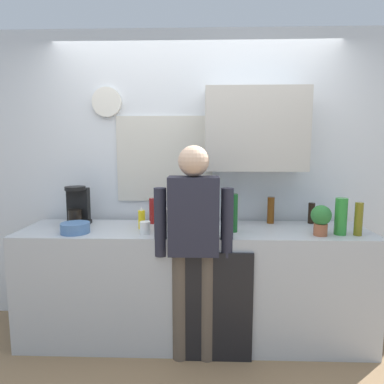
{
  "coord_description": "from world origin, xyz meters",
  "views": [
    {
      "loc": [
        0.07,
        -2.39,
        1.6
      ],
      "look_at": [
        -0.02,
        0.25,
        1.24
      ],
      "focal_mm": 31.85,
      "sensor_mm": 36.0,
      "label": 1
    }
  ],
  "objects_px": {
    "dish_soap": "(142,219)",
    "person_at_sink": "(194,236)",
    "coffee_maker": "(77,208)",
    "cup_blue_mug": "(201,217)",
    "bottle_green_wine": "(233,213)",
    "storage_canister": "(164,219)",
    "bottle_red_vinegar": "(153,211)",
    "bottle_amber_beer": "(271,210)",
    "mixing_bowl": "(75,228)",
    "bottle_dark_sauce": "(311,213)",
    "cup_terracotta_mug": "(203,226)",
    "bottle_clear_soda": "(341,216)",
    "cup_white_mug": "(145,228)",
    "bottle_olive_oil": "(359,219)",
    "potted_plant": "(321,218)"
  },
  "relations": [
    {
      "from": "bottle_red_vinegar",
      "to": "cup_white_mug",
      "type": "distance_m",
      "value": 0.36
    },
    {
      "from": "bottle_green_wine",
      "to": "storage_canister",
      "type": "height_order",
      "value": "bottle_green_wine"
    },
    {
      "from": "coffee_maker",
      "to": "potted_plant",
      "type": "xyz_separation_m",
      "value": [
        1.95,
        -0.3,
        -0.01
      ]
    },
    {
      "from": "cup_blue_mug",
      "to": "coffee_maker",
      "type": "bearing_deg",
      "value": -174.22
    },
    {
      "from": "bottle_red_vinegar",
      "to": "bottle_dark_sauce",
      "type": "distance_m",
      "value": 1.37
    },
    {
      "from": "bottle_green_wine",
      "to": "potted_plant",
      "type": "distance_m",
      "value": 0.65
    },
    {
      "from": "cup_terracotta_mug",
      "to": "cup_white_mug",
      "type": "relative_size",
      "value": 0.97
    },
    {
      "from": "bottle_amber_beer",
      "to": "mixing_bowl",
      "type": "distance_m",
      "value": 1.62
    },
    {
      "from": "bottle_amber_beer",
      "to": "person_at_sink",
      "type": "distance_m",
      "value": 0.84
    },
    {
      "from": "dish_soap",
      "to": "person_at_sink",
      "type": "bearing_deg",
      "value": -34.14
    },
    {
      "from": "cup_terracotta_mug",
      "to": "person_at_sink",
      "type": "xyz_separation_m",
      "value": [
        -0.07,
        -0.21,
        -0.03
      ]
    },
    {
      "from": "mixing_bowl",
      "to": "dish_soap",
      "type": "height_order",
      "value": "dish_soap"
    },
    {
      "from": "bottle_clear_soda",
      "to": "cup_blue_mug",
      "type": "bearing_deg",
      "value": 160.6
    },
    {
      "from": "cup_white_mug",
      "to": "mixing_bowl",
      "type": "height_order",
      "value": "cup_white_mug"
    },
    {
      "from": "cup_white_mug",
      "to": "person_at_sink",
      "type": "distance_m",
      "value": 0.4
    },
    {
      "from": "coffee_maker",
      "to": "cup_white_mug",
      "type": "relative_size",
      "value": 3.47
    },
    {
      "from": "coffee_maker",
      "to": "cup_blue_mug",
      "type": "xyz_separation_m",
      "value": [
        1.05,
        0.11,
        -0.1
      ]
    },
    {
      "from": "mixing_bowl",
      "to": "cup_white_mug",
      "type": "bearing_deg",
      "value": -0.7
    },
    {
      "from": "bottle_amber_beer",
      "to": "cup_blue_mug",
      "type": "relative_size",
      "value": 2.3
    },
    {
      "from": "bottle_red_vinegar",
      "to": "storage_canister",
      "type": "relative_size",
      "value": 1.29
    },
    {
      "from": "dish_soap",
      "to": "mixing_bowl",
      "type": "bearing_deg",
      "value": -162.65
    },
    {
      "from": "coffee_maker",
      "to": "bottle_red_vinegar",
      "type": "distance_m",
      "value": 0.64
    },
    {
      "from": "bottle_olive_oil",
      "to": "bottle_amber_beer",
      "type": "bearing_deg",
      "value": 146.24
    },
    {
      "from": "bottle_olive_oil",
      "to": "cup_white_mug",
      "type": "distance_m",
      "value": 1.61
    },
    {
      "from": "mixing_bowl",
      "to": "cup_terracotta_mug",
      "type": "bearing_deg",
      "value": 4.26
    },
    {
      "from": "bottle_amber_beer",
      "to": "person_at_sink",
      "type": "bearing_deg",
      "value": -141.34
    },
    {
      "from": "bottle_red_vinegar",
      "to": "bottle_dark_sauce",
      "type": "bearing_deg",
      "value": 1.99
    },
    {
      "from": "bottle_green_wine",
      "to": "bottle_amber_beer",
      "type": "xyz_separation_m",
      "value": [
        0.35,
        0.31,
        -0.03
      ]
    },
    {
      "from": "coffee_maker",
      "to": "storage_canister",
      "type": "bearing_deg",
      "value": -10.64
    },
    {
      "from": "storage_canister",
      "to": "bottle_red_vinegar",
      "type": "bearing_deg",
      "value": 120.09
    },
    {
      "from": "bottle_red_vinegar",
      "to": "bottle_olive_oil",
      "type": "distance_m",
      "value": 1.63
    },
    {
      "from": "bottle_red_vinegar",
      "to": "bottle_dark_sauce",
      "type": "relative_size",
      "value": 1.22
    },
    {
      "from": "bottle_clear_soda",
      "to": "cup_blue_mug",
      "type": "xyz_separation_m",
      "value": [
        -1.06,
        0.37,
        -0.09
      ]
    },
    {
      "from": "bottle_dark_sauce",
      "to": "bottle_green_wine",
      "type": "bearing_deg",
      "value": -155.92
    },
    {
      "from": "bottle_olive_oil",
      "to": "bottle_green_wine",
      "type": "distance_m",
      "value": 0.93
    },
    {
      "from": "cup_white_mug",
      "to": "mixing_bowl",
      "type": "distance_m",
      "value": 0.54
    },
    {
      "from": "coffee_maker",
      "to": "cup_blue_mug",
      "type": "relative_size",
      "value": 3.3
    },
    {
      "from": "bottle_dark_sauce",
      "to": "bottle_clear_soda",
      "type": "bearing_deg",
      "value": -74.78
    },
    {
      "from": "bottle_olive_oil",
      "to": "dish_soap",
      "type": "xyz_separation_m",
      "value": [
        -1.66,
        0.15,
        -0.05
      ]
    },
    {
      "from": "bottle_amber_beer",
      "to": "storage_canister",
      "type": "height_order",
      "value": "bottle_amber_beer"
    },
    {
      "from": "cup_terracotta_mug",
      "to": "storage_canister",
      "type": "xyz_separation_m",
      "value": [
        -0.31,
        0.07,
        0.04
      ]
    },
    {
      "from": "bottle_green_wine",
      "to": "bottle_dark_sauce",
      "type": "xyz_separation_m",
      "value": [
        0.71,
        0.32,
        -0.06
      ]
    },
    {
      "from": "bottle_dark_sauce",
      "to": "bottle_red_vinegar",
      "type": "bearing_deg",
      "value": -178.01
    },
    {
      "from": "bottle_clear_soda",
      "to": "cup_white_mug",
      "type": "distance_m",
      "value": 1.49
    },
    {
      "from": "cup_blue_mug",
      "to": "person_at_sink",
      "type": "height_order",
      "value": "person_at_sink"
    },
    {
      "from": "cup_white_mug",
      "to": "dish_soap",
      "type": "height_order",
      "value": "dish_soap"
    },
    {
      "from": "coffee_maker",
      "to": "bottle_amber_beer",
      "type": "xyz_separation_m",
      "value": [
        1.66,
        0.1,
        -0.03
      ]
    },
    {
      "from": "coffee_maker",
      "to": "bottle_clear_soda",
      "type": "distance_m",
      "value": 2.13
    },
    {
      "from": "bottle_olive_oil",
      "to": "person_at_sink",
      "type": "bearing_deg",
      "value": -173.6
    },
    {
      "from": "bottle_green_wine",
      "to": "bottle_amber_beer",
      "type": "distance_m",
      "value": 0.47
    }
  ]
}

